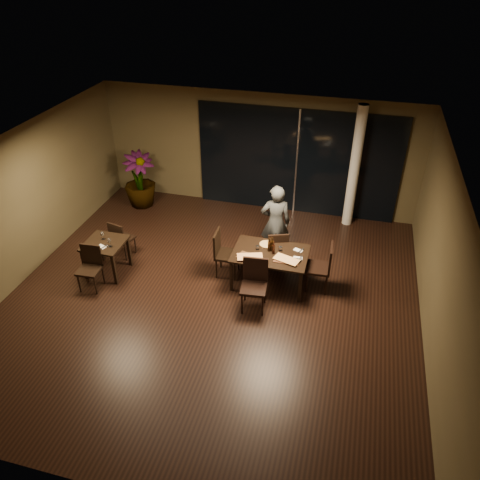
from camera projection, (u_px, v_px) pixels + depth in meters
name	position (u px, v px, depth m)	size (l,w,h in m)	color
ground	(212.00, 299.00, 9.32)	(8.00, 8.00, 0.00)	black
wall_back	(258.00, 151.00, 11.77)	(8.00, 0.10, 3.00)	#483F26
wall_front	(98.00, 425.00, 5.22)	(8.00, 0.10, 3.00)	#483F26
wall_left	(16.00, 208.00, 9.35)	(0.10, 8.00, 3.00)	#483F26
wall_right	(445.00, 269.00, 7.64)	(0.10, 8.00, 3.00)	#483F26
ceiling	(206.00, 157.00, 7.66)	(8.00, 8.00, 0.04)	white
window_panel	(297.00, 162.00, 11.57)	(5.00, 0.06, 2.70)	black
column	(354.00, 168.00, 10.94)	(0.24, 0.24, 3.00)	silver
main_table	(270.00, 256.00, 9.38)	(1.50, 1.00, 0.75)	black
side_table	(105.00, 247.00, 9.73)	(0.80, 0.80, 0.75)	black
chair_main_far	(277.00, 248.00, 9.88)	(0.55, 0.55, 0.93)	black
chair_main_near	(254.00, 281.00, 8.85)	(0.52, 0.52, 1.03)	black
chair_main_left	(223.00, 251.00, 9.71)	(0.50, 0.50, 1.03)	black
chair_main_right	(323.00, 265.00, 9.29)	(0.50, 0.50, 1.03)	black
chair_side_far	(120.00, 238.00, 10.27)	(0.50, 0.50, 0.89)	black
chair_side_near	(90.00, 265.00, 9.40)	(0.46, 0.46, 0.93)	black
diner	(275.00, 223.00, 10.06)	(0.60, 0.40, 1.76)	#303336
potted_plant	(140.00, 180.00, 12.15)	(0.79, 0.79, 1.46)	#194C19
pizza_board_left	(250.00, 258.00, 9.19)	(0.50, 0.25, 0.01)	#402614
pizza_board_right	(286.00, 260.00, 9.11)	(0.49, 0.25, 0.01)	#422315
oblong_pizza_left	(250.00, 257.00, 9.18)	(0.48, 0.23, 0.02)	maroon
oblong_pizza_right	(287.00, 260.00, 9.10)	(0.47, 0.22, 0.02)	#6A090A
round_pizza	(267.00, 244.00, 9.59)	(0.28, 0.28, 0.01)	red
bottle_a	(269.00, 245.00, 9.33)	(0.06, 0.06, 0.29)	black
bottle_b	(274.00, 248.00, 9.26)	(0.06, 0.06, 0.26)	black
bottle_c	(272.00, 244.00, 9.33)	(0.07, 0.07, 0.30)	black
tumbler_left	(258.00, 248.00, 9.43)	(0.07, 0.07, 0.08)	white
tumbler_right	(280.00, 249.00, 9.39)	(0.07, 0.07, 0.09)	white
napkin_near	(298.00, 258.00, 9.18)	(0.18, 0.10, 0.01)	white
napkin_far	(298.00, 250.00, 9.40)	(0.18, 0.10, 0.01)	white
wine_glass_a	(103.00, 236.00, 9.71)	(0.08, 0.08, 0.17)	white
wine_glass_b	(110.00, 243.00, 9.49)	(0.08, 0.08, 0.18)	white
side_napkin	(102.00, 247.00, 9.51)	(0.18, 0.11, 0.01)	white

